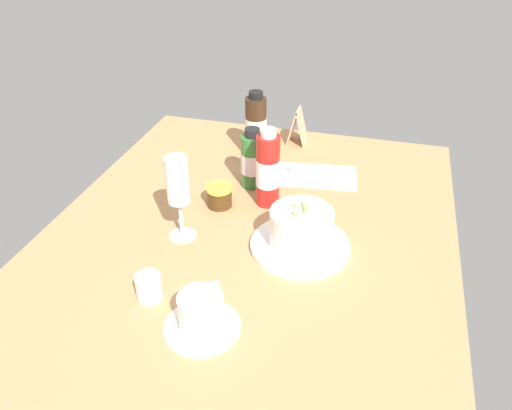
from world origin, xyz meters
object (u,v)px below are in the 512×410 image
object	(u,v)px
creamer_jug	(149,287)
wine_glass	(178,185)
jam_jar	(219,196)
sauce_bottle_green	(252,160)
menu_card	(297,126)
porridge_bowl	(301,233)
cutlery_setting	(315,175)
sauce_bottle_red	(268,170)
coffee_cup	(201,314)
sauce_bottle_brown	(256,127)

from	to	relation	value
creamer_jug	wine_glass	xyz separation A→B (cm)	(18.60, 1.48, 9.71)
wine_glass	jam_jar	distance (cm)	16.63
sauce_bottle_green	menu_card	world-z (taller)	sauce_bottle_green
porridge_bowl	creamer_jug	bearing A→B (deg)	132.13
cutlery_setting	creamer_jug	distance (cm)	54.68
jam_jar	cutlery_setting	bearing A→B (deg)	-44.35
cutlery_setting	creamer_jug	bearing A→B (deg)	157.74
jam_jar	sauce_bottle_red	distance (cm)	12.34
creamer_jug	sauce_bottle_red	size ratio (longest dim) A/B	0.30
creamer_jug	wine_glass	size ratio (longest dim) A/B	0.30
wine_glass	jam_jar	bearing A→B (deg)	-15.68
jam_jar	sauce_bottle_green	size ratio (longest dim) A/B	0.40
sauce_bottle_red	menu_card	size ratio (longest dim) A/B	1.82
creamer_jug	sauce_bottle_green	xyz separation A→B (cm)	(42.22, -6.85, 4.18)
cutlery_setting	jam_jar	bearing A→B (deg)	135.65
cutlery_setting	menu_card	world-z (taller)	menu_card
creamer_jug	sauce_bottle_red	distance (cm)	38.08
cutlery_setting	sauce_bottle_red	distance (cm)	19.05
wine_glass	jam_jar	xyz separation A→B (cm)	(13.02, -3.65, -9.68)
coffee_cup	sauce_bottle_brown	bearing A→B (deg)	7.10
creamer_jug	wine_glass	world-z (taller)	wine_glass
sauce_bottle_red	sauce_bottle_green	bearing A→B (deg)	39.10
jam_jar	creamer_jug	bearing A→B (deg)	176.07
cutlery_setting	jam_jar	size ratio (longest dim) A/B	3.54
sauce_bottle_brown	wine_glass	bearing A→B (deg)	172.55
wine_glass	jam_jar	size ratio (longest dim) A/B	3.08
cutlery_setting	sauce_bottle_brown	size ratio (longest dim) A/B	1.17
sauce_bottle_green	sauce_bottle_red	bearing A→B (deg)	-140.90
wine_glass	menu_card	size ratio (longest dim) A/B	1.81
creamer_jug	sauce_bottle_brown	world-z (taller)	sauce_bottle_brown
porridge_bowl	creamer_jug	distance (cm)	30.64
sauce_bottle_brown	sauce_bottle_red	distance (cm)	23.35
coffee_cup	wine_glass	world-z (taller)	wine_glass
wine_glass	menu_card	bearing A→B (deg)	-15.86
cutlery_setting	sauce_bottle_green	world-z (taller)	sauce_bottle_green
coffee_cup	jam_jar	distance (cm)	36.93
jam_jar	wine_glass	bearing A→B (deg)	164.32
cutlery_setting	menu_card	bearing A→B (deg)	25.43
coffee_cup	sauce_bottle_green	size ratio (longest dim) A/B	0.87
porridge_bowl	sauce_bottle_green	bearing A→B (deg)	36.13
coffee_cup	sauce_bottle_brown	size ratio (longest dim) A/B	0.72
porridge_bowl	wine_glass	bearing A→B (deg)	94.54
jam_jar	menu_card	world-z (taller)	menu_card
creamer_jug	jam_jar	bearing A→B (deg)	-3.93
menu_card	porridge_bowl	bearing A→B (deg)	-167.84
coffee_cup	jam_jar	xyz separation A→B (cm)	(35.80, 9.05, -0.57)
coffee_cup	cutlery_setting	bearing A→B (deg)	-9.82
creamer_jug	jam_jar	xyz separation A→B (cm)	(31.62, -2.17, 0.03)
sauce_bottle_red	cutlery_setting	bearing A→B (deg)	-29.34
porridge_bowl	coffee_cup	size ratio (longest dim) A/B	1.54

